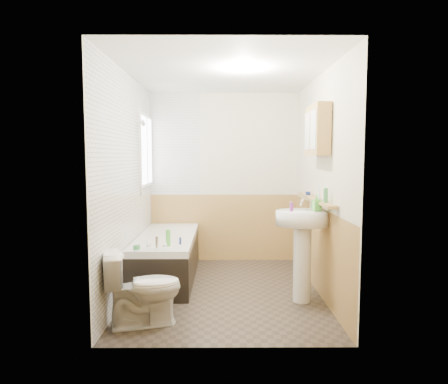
{
  "coord_description": "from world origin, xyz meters",
  "views": [
    {
      "loc": [
        -0.02,
        -4.56,
        1.57
      ],
      "look_at": [
        0.0,
        0.15,
        1.15
      ],
      "focal_mm": 32.0,
      "sensor_mm": 36.0,
      "label": 1
    }
  ],
  "objects": [
    {
      "name": "shower_riser",
      "position": [
        -1.04,
        0.43,
        1.71
      ],
      "size": [
        0.1,
        0.07,
        1.1
      ],
      "color": "silver",
      "rests_on": "wall_left"
    },
    {
      "name": "blue_gel",
      "position": [
        -0.63,
        -0.17,
        0.66
      ],
      "size": [
        0.05,
        0.04,
        0.19
      ],
      "primitive_type": "cube",
      "rotation": [
        0.0,
        0.0,
        0.07
      ],
      "color": "#59C647",
      "rests_on": "bathtub"
    },
    {
      "name": "cream_jar",
      "position": [
        -0.95,
        -0.32,
        0.59
      ],
      "size": [
        0.08,
        0.08,
        0.05
      ],
      "primitive_type": "cylinder",
      "rotation": [
        0.0,
        0.0,
        -0.0
      ],
      "color": "#388447",
      "rests_on": "bathtub"
    },
    {
      "name": "sink",
      "position": [
        0.84,
        -0.35,
        0.71
      ],
      "size": [
        0.58,
        0.47,
        1.11
      ],
      "rotation": [
        0.0,
        0.0,
        0.03
      ],
      "color": "white",
      "rests_on": "floor"
    },
    {
      "name": "wall_right",
      "position": [
        1.11,
        0.0,
        1.25
      ],
      "size": [
        0.02,
        2.8,
        2.5
      ],
      "primitive_type": "cube",
      "color": "beige",
      "rests_on": "ground"
    },
    {
      "name": "floor",
      "position": [
        0.0,
        0.0,
        0.0
      ],
      "size": [
        2.8,
        2.8,
        0.0
      ],
      "primitive_type": "plane",
      "color": "#302821",
      "rests_on": "ground"
    },
    {
      "name": "green_bottle",
      "position": [
        1.04,
        -0.22,
        1.2
      ],
      "size": [
        0.05,
        0.05,
        0.2
      ],
      "primitive_type": "cone",
      "rotation": [
        0.0,
        0.0,
        -0.19
      ],
      "color": "silver",
      "rests_on": "pine_shelf"
    },
    {
      "name": "wainscot_front",
      "position": [
        0.0,
        -1.39,
        0.5
      ],
      "size": [
        2.2,
        0.01,
        1.0
      ],
      "primitive_type": "cube",
      "color": "tan",
      "rests_on": "wall_front"
    },
    {
      "name": "soap_bottle",
      "position": [
        0.98,
        -0.38,
        1.03
      ],
      "size": [
        0.11,
        0.19,
        0.08
      ],
      "primitive_type": "imported",
      "rotation": [
        0.0,
        0.0,
        0.18
      ],
      "color": "#59C647",
      "rests_on": "sink"
    },
    {
      "name": "tile_return_back",
      "position": [
        -0.73,
        1.39,
        1.75
      ],
      "size": [
        0.75,
        0.01,
        1.5
      ],
      "primitive_type": "cube",
      "color": "white",
      "rests_on": "wall_back"
    },
    {
      "name": "medicine_cabinet",
      "position": [
        1.01,
        -0.18,
        1.85
      ],
      "size": [
        0.15,
        0.61,
        0.55
      ],
      "color": "tan",
      "rests_on": "wall_right"
    },
    {
      "name": "orange_bottle",
      "position": [
        -0.5,
        -0.07,
        0.61
      ],
      "size": [
        0.03,
        0.03,
        0.08
      ],
      "primitive_type": "cylinder",
      "rotation": [
        0.0,
        0.0,
        -0.04
      ],
      "color": "navy",
      "rests_on": "bathtub"
    },
    {
      "name": "clear_bottle",
      "position": [
        0.71,
        -0.39,
        1.04
      ],
      "size": [
        0.04,
        0.04,
        0.09
      ],
      "primitive_type": "cylinder",
      "rotation": [
        0.0,
        0.0,
        -0.32
      ],
      "color": "purple",
      "rests_on": "sink"
    },
    {
      "name": "pine_shelf",
      "position": [
        1.04,
        -0.04,
        1.08
      ],
      "size": [
        0.1,
        1.48,
        0.03
      ],
      "primitive_type": "cube",
      "color": "tan",
      "rests_on": "wall_right"
    },
    {
      "name": "wainscot_right",
      "position": [
        1.09,
        0.0,
        0.5
      ],
      "size": [
        0.01,
        2.8,
        1.0
      ],
      "primitive_type": "cube",
      "color": "tan",
      "rests_on": "wall_right"
    },
    {
      "name": "black_jar",
      "position": [
        1.04,
        0.34,
        1.12
      ],
      "size": [
        0.06,
        0.06,
        0.04
      ],
      "primitive_type": "cylinder",
      "rotation": [
        0.0,
        0.0,
        -0.07
      ],
      "color": "navy",
      "rests_on": "pine_shelf"
    },
    {
      "name": "wall_left",
      "position": [
        -1.11,
        0.0,
        1.25
      ],
      "size": [
        0.02,
        2.8,
        2.5
      ],
      "primitive_type": "cube",
      "color": "beige",
      "rests_on": "ground"
    },
    {
      "name": "window",
      "position": [
        -1.06,
        0.95,
        1.65
      ],
      "size": [
        0.03,
        0.79,
        0.99
      ],
      "color": "white",
      "rests_on": "wall_left"
    },
    {
      "name": "foam_can",
      "position": [
        1.04,
        -0.5,
        1.17
      ],
      "size": [
        0.06,
        0.06,
        0.15
      ],
      "primitive_type": "cylinder",
      "rotation": [
        0.0,
        0.0,
        -0.42
      ],
      "color": "#388447",
      "rests_on": "pine_shelf"
    },
    {
      "name": "toilet",
      "position": [
        -0.76,
        -0.93,
        0.35
      ],
      "size": [
        0.79,
        0.57,
        0.7
      ],
      "primitive_type": "imported",
      "rotation": [
        0.0,
        0.0,
        1.84
      ],
      "color": "white",
      "rests_on": "floor"
    },
    {
      "name": "ceiling",
      "position": [
        0.0,
        0.0,
        2.5
      ],
      "size": [
        2.8,
        2.8,
        0.0
      ],
      "primitive_type": "plane",
      "rotation": [
        3.14,
        0.0,
        0.0
      ],
      "color": "white",
      "rests_on": "ground"
    },
    {
      "name": "wall_back",
      "position": [
        0.0,
        1.41,
        1.25
      ],
      "size": [
        2.2,
        0.02,
        2.5
      ],
      "primitive_type": "cube",
      "color": "beige",
      "rests_on": "ground"
    },
    {
      "name": "wall_front",
      "position": [
        0.0,
        -1.41,
        1.25
      ],
      "size": [
        2.2,
        0.02,
        2.5
      ],
      "primitive_type": "cube",
      "color": "beige",
      "rests_on": "ground"
    },
    {
      "name": "bathtub",
      "position": [
        -0.73,
        0.47,
        0.3
      ],
      "size": [
        0.7,
        1.78,
        0.71
      ],
      "color": "black",
      "rests_on": "floor"
    },
    {
      "name": "wainscot_back",
      "position": [
        0.0,
        1.39,
        0.5
      ],
      "size": [
        2.2,
        0.01,
        1.0
      ],
      "primitive_type": "cube",
      "color": "tan",
      "rests_on": "wall_back"
    },
    {
      "name": "tile_cladding_left",
      "position": [
        -1.09,
        0.0,
        1.25
      ],
      "size": [
        0.01,
        2.8,
        2.5
      ],
      "primitive_type": "cube",
      "color": "white",
      "rests_on": "wall_left"
    }
  ]
}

